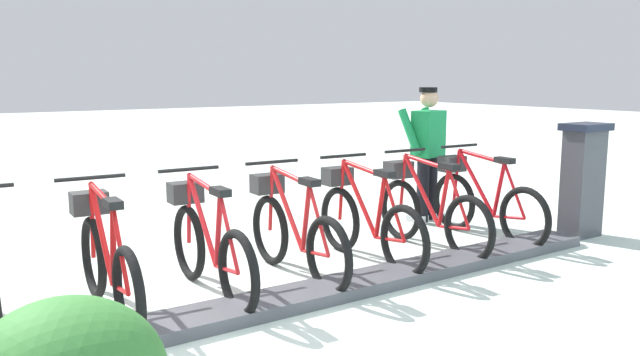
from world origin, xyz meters
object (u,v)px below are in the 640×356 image
(bike_docked_4, at_px, (208,243))
(worker_near_rack, at_px, (427,149))
(bike_docked_0, at_px, (482,200))
(bike_docked_2, at_px, (365,219))
(bike_docked_5, at_px, (106,259))
(bike_docked_3, at_px, (293,230))
(payment_kiosk, at_px, (582,178))
(bike_docked_1, at_px, (428,209))

(bike_docked_4, relative_size, worker_near_rack, 1.04)
(bike_docked_0, distance_m, bike_docked_4, 3.31)
(bike_docked_2, bearing_deg, bike_docked_5, 90.00)
(bike_docked_3, distance_m, bike_docked_4, 0.83)
(payment_kiosk, xyz_separation_m, worker_near_rack, (1.51, 0.94, 0.24))
(payment_kiosk, height_order, bike_docked_1, payment_kiosk)
(payment_kiosk, xyz_separation_m, bike_docked_0, (0.57, 0.98, -0.24))
(bike_docked_1, bearing_deg, bike_docked_0, -90.00)
(bike_docked_0, xyz_separation_m, bike_docked_5, (0.00, 4.14, 0.00))
(bike_docked_3, bearing_deg, bike_docked_1, -90.00)
(bike_docked_5, bearing_deg, bike_docked_4, -90.00)
(bike_docked_2, xyz_separation_m, worker_near_rack, (0.94, -1.70, 0.48))
(payment_kiosk, distance_m, bike_docked_3, 3.52)
(payment_kiosk, distance_m, bike_docked_4, 4.33)
(payment_kiosk, relative_size, bike_docked_4, 0.74)
(payment_kiosk, relative_size, bike_docked_3, 0.74)
(payment_kiosk, relative_size, worker_near_rack, 0.77)
(bike_docked_1, bearing_deg, bike_docked_2, 90.00)
(bike_docked_1, xyz_separation_m, bike_docked_4, (0.00, 2.48, 0.00))
(bike_docked_1, xyz_separation_m, bike_docked_5, (0.00, 3.31, 0.00))
(payment_kiosk, distance_m, bike_docked_5, 5.15)
(payment_kiosk, height_order, bike_docked_0, payment_kiosk)
(bike_docked_4, height_order, bike_docked_5, same)
(bike_docked_0, relative_size, bike_docked_5, 1.00)
(payment_kiosk, bearing_deg, bike_docked_5, 83.63)
(bike_docked_1, relative_size, worker_near_rack, 1.04)
(bike_docked_4, bearing_deg, worker_near_rack, -74.32)
(bike_docked_2, bearing_deg, bike_docked_0, -90.00)
(bike_docked_3, bearing_deg, worker_near_rack, -69.56)
(bike_docked_0, bearing_deg, payment_kiosk, -120.26)
(bike_docked_5, bearing_deg, bike_docked_3, -90.00)
(payment_kiosk, distance_m, bike_docked_1, 1.91)
(bike_docked_0, relative_size, bike_docked_3, 1.00)
(bike_docked_2, height_order, bike_docked_5, same)
(payment_kiosk, bearing_deg, worker_near_rack, 31.72)
(worker_near_rack, bearing_deg, bike_docked_1, 137.21)
(payment_kiosk, height_order, bike_docked_4, payment_kiosk)
(payment_kiosk, relative_size, bike_docked_5, 0.74)
(bike_docked_4, bearing_deg, bike_docked_0, -90.00)
(bike_docked_3, xyz_separation_m, worker_near_rack, (0.94, -2.53, 0.48))
(bike_docked_1, bearing_deg, bike_docked_4, 90.00)
(bike_docked_4, distance_m, worker_near_rack, 3.52)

